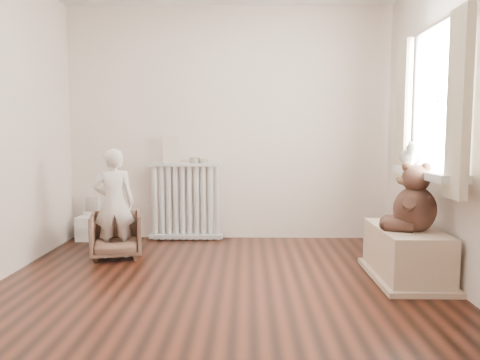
{
  "coord_description": "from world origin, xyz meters",
  "views": [
    {
      "loc": [
        0.21,
        -3.5,
        1.19
      ],
      "look_at": [
        0.15,
        0.45,
        0.8
      ],
      "focal_mm": 35.0,
      "sensor_mm": 36.0,
      "label": 1
    }
  ],
  "objects_px": {
    "toy_vanity": "(91,216)",
    "armchair": "(116,235)",
    "child": "(114,203)",
    "plush_cat": "(409,155)",
    "toy_bench": "(406,255)",
    "radiator": "(186,206)",
    "teddy_bear": "(415,200)"
  },
  "relations": [
    {
      "from": "toy_vanity",
      "to": "armchair",
      "type": "height_order",
      "value": "toy_vanity"
    },
    {
      "from": "child",
      "to": "plush_cat",
      "type": "xyz_separation_m",
      "value": [
        2.71,
        -0.16,
        0.46
      ]
    },
    {
      "from": "toy_bench",
      "to": "radiator",
      "type": "bearing_deg",
      "value": 145.01
    },
    {
      "from": "armchair",
      "to": "toy_vanity",
      "type": "bearing_deg",
      "value": 109.97
    },
    {
      "from": "toy_vanity",
      "to": "child",
      "type": "xyz_separation_m",
      "value": [
        0.49,
        -0.79,
        0.26
      ]
    },
    {
      "from": "child",
      "to": "toy_bench",
      "type": "bearing_deg",
      "value": 153.68
    },
    {
      "from": "toy_vanity",
      "to": "teddy_bear",
      "type": "height_order",
      "value": "teddy_bear"
    },
    {
      "from": "armchair",
      "to": "plush_cat",
      "type": "relative_size",
      "value": 1.81
    },
    {
      "from": "radiator",
      "to": "toy_vanity",
      "type": "bearing_deg",
      "value": -178.39
    },
    {
      "from": "radiator",
      "to": "toy_bench",
      "type": "bearing_deg",
      "value": -34.99
    },
    {
      "from": "toy_bench",
      "to": "teddy_bear",
      "type": "relative_size",
      "value": 1.69
    },
    {
      "from": "plush_cat",
      "to": "radiator",
      "type": "bearing_deg",
      "value": 169.0
    },
    {
      "from": "armchair",
      "to": "toy_bench",
      "type": "relative_size",
      "value": 0.53
    },
    {
      "from": "radiator",
      "to": "plush_cat",
      "type": "height_order",
      "value": "plush_cat"
    },
    {
      "from": "toy_vanity",
      "to": "armchair",
      "type": "bearing_deg",
      "value": -56.43
    },
    {
      "from": "child",
      "to": "teddy_bear",
      "type": "relative_size",
      "value": 1.94
    },
    {
      "from": "teddy_bear",
      "to": "plush_cat",
      "type": "bearing_deg",
      "value": 94.52
    },
    {
      "from": "armchair",
      "to": "toy_bench",
      "type": "distance_m",
      "value": 2.65
    },
    {
      "from": "radiator",
      "to": "child",
      "type": "height_order",
      "value": "child"
    },
    {
      "from": "radiator",
      "to": "teddy_bear",
      "type": "relative_size",
      "value": 1.62
    },
    {
      "from": "toy_bench",
      "to": "teddy_bear",
      "type": "xyz_separation_m",
      "value": [
        0.02,
        -0.11,
        0.47
      ]
    },
    {
      "from": "toy_vanity",
      "to": "teddy_bear",
      "type": "xyz_separation_m",
      "value": [
        3.08,
        -1.48,
        0.4
      ]
    },
    {
      "from": "armchair",
      "to": "toy_bench",
      "type": "height_order",
      "value": "armchair"
    },
    {
      "from": "teddy_bear",
      "to": "plush_cat",
      "type": "height_order",
      "value": "plush_cat"
    },
    {
      "from": "toy_bench",
      "to": "teddy_bear",
      "type": "distance_m",
      "value": 0.48
    },
    {
      "from": "toy_bench",
      "to": "armchair",
      "type": "bearing_deg",
      "value": 166.22
    },
    {
      "from": "toy_bench",
      "to": "teddy_bear",
      "type": "bearing_deg",
      "value": -80.48
    },
    {
      "from": "child",
      "to": "toy_bench",
      "type": "xyz_separation_m",
      "value": [
        2.57,
        -0.58,
        -0.34
      ]
    },
    {
      "from": "armchair",
      "to": "teddy_bear",
      "type": "height_order",
      "value": "teddy_bear"
    },
    {
      "from": "toy_vanity",
      "to": "toy_bench",
      "type": "relative_size",
      "value": 0.54
    },
    {
      "from": "radiator",
      "to": "child",
      "type": "distance_m",
      "value": 1.01
    },
    {
      "from": "child",
      "to": "radiator",
      "type": "bearing_deg",
      "value": -138.78
    }
  ]
}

